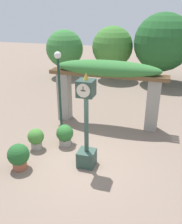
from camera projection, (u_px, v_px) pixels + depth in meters
The scene contains 8 objects.
ground_plane at pixel (83, 162), 8.34m from camera, with size 60.00×60.00×0.00m, color #7F6B5B.
pedestal_clock at pixel (86, 128), 7.65m from camera, with size 0.57×0.57×3.23m.
pergola at pixel (107, 77), 10.40m from camera, with size 5.28×1.14×2.97m.
potted_plant_near_left at pixel (36, 138), 8.99m from camera, with size 0.62×0.62×0.83m.
potted_plant_near_right at pixel (65, 135), 9.24m from camera, with size 0.67×0.67×0.86m.
potted_plant_far_left at pixel (19, 156), 7.82m from camera, with size 0.73×0.73×0.91m.
lamp_post at pixel (59, 81), 9.58m from camera, with size 0.28×0.28×3.47m.
tree_line at pixel (155, 43), 16.90m from camera, with size 13.97×4.64×5.19m.
Camera 1 is at (2.35, -6.60, 4.87)m, focal length 38.00 mm.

